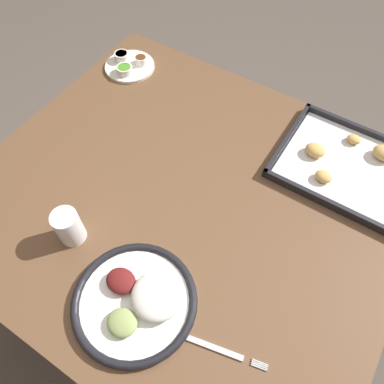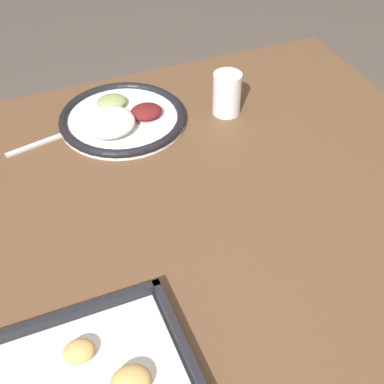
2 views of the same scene
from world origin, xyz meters
name	(u,v)px [view 2 (image 2 of 2)]	position (x,y,z in m)	size (l,w,h in m)	color
dining_table	(200,237)	(0.00, 0.00, 0.65)	(1.14, 1.01, 0.75)	brown
dinner_plate	(121,118)	(0.07, -0.31, 0.77)	(0.29, 0.29, 0.05)	white
fork	(38,144)	(0.26, -0.30, 0.76)	(0.22, 0.06, 0.00)	silver
drinking_cup	(227,94)	(-0.17, -0.26, 0.80)	(0.06, 0.06, 0.10)	white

